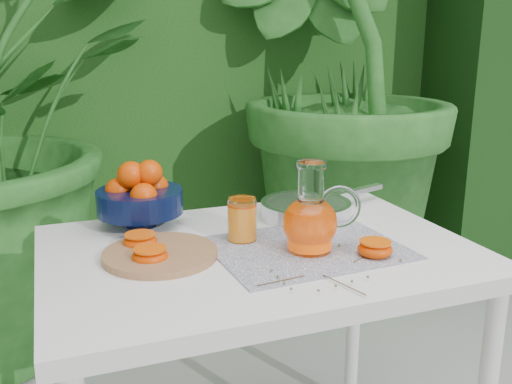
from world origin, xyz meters
name	(u,v)px	position (x,y,z in m)	size (l,w,h in m)	color
hedge_backdrop	(138,44)	(0.06, 2.06, 1.19)	(8.00, 1.65, 2.50)	#1B4B15
potted_plant_right	(327,70)	(0.79, 1.22, 1.08)	(2.17, 2.17, 2.17)	#255C1F
white_table	(259,278)	(-0.01, 0.00, 0.67)	(1.00, 0.70, 0.75)	white
placemat	(307,248)	(0.09, -0.05, 0.75)	(0.43, 0.34, 0.00)	#0B1641
cutting_board	(160,254)	(-0.24, 0.01, 0.76)	(0.26, 0.26, 0.02)	#9E6847
fruit_bowl	(140,196)	(-0.24, 0.26, 0.83)	(0.23, 0.23, 0.18)	black
juice_pitcher	(311,220)	(0.09, -0.07, 0.83)	(0.19, 0.16, 0.21)	white
juice_tumbler	(242,220)	(-0.03, 0.05, 0.80)	(0.08, 0.08, 0.10)	white
saute_pan	(307,208)	(0.20, 0.17, 0.78)	(0.46, 0.31, 0.05)	silver
orange_halves	(222,248)	(-0.11, -0.03, 0.77)	(0.58, 0.33, 0.04)	#E14102
thyme_sprigs	(335,271)	(0.08, -0.21, 0.76)	(0.36, 0.26, 0.01)	brown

